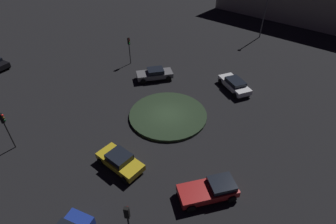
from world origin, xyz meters
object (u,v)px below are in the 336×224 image
object	(u,v)px
car_grey	(155,74)
car_yellow	(120,161)
car_red	(210,190)
traffic_light_southeast	(129,45)
traffic_light_northeast	(5,124)
streetlamp_south	(267,2)
traffic_light_north	(128,218)
car_white	(235,84)

from	to	relation	value
car_grey	car_yellow	distance (m)	14.56
car_red	traffic_light_southeast	size ratio (longest dim) A/B	1.24
traffic_light_northeast	streetlamp_south	world-z (taller)	streetlamp_south
car_yellow	traffic_light_northeast	distance (m)	10.31
traffic_light_northeast	traffic_light_southeast	bearing A→B (deg)	43.82
car_grey	traffic_light_north	xyz separation A→B (m)	(-6.73, 19.58, 1.99)
traffic_light_north	traffic_light_southeast	world-z (taller)	traffic_light_north
car_red	traffic_light_north	xyz separation A→B (m)	(3.90, 5.20, 2.01)
traffic_light_southeast	car_grey	bearing A→B (deg)	16.31
car_white	traffic_light_northeast	distance (m)	23.84
traffic_light_southeast	traffic_light_north	bearing A→B (deg)	-17.41
car_grey	car_white	world-z (taller)	car_grey
car_white	traffic_light_southeast	size ratio (longest dim) A/B	1.23
car_grey	streetlamp_south	bearing A→B (deg)	26.15
car_red	traffic_light_northeast	bearing A→B (deg)	-31.14
traffic_light_southeast	traffic_light_northeast	distance (m)	18.42
car_red	streetlamp_south	bearing A→B (deg)	-125.85
traffic_light_northeast	streetlamp_south	size ratio (longest dim) A/B	0.43
car_grey	traffic_light_northeast	bearing A→B (deg)	-147.77
car_white	traffic_light_north	world-z (taller)	traffic_light_north
traffic_light_southeast	traffic_light_northeast	world-z (taller)	traffic_light_northeast
car_red	traffic_light_north	world-z (taller)	traffic_light_north
car_yellow	traffic_light_north	world-z (taller)	traffic_light_north
car_yellow	traffic_light_southeast	xyz separation A→B (m)	(7.76, -16.89, 1.95)
car_grey	car_yellow	size ratio (longest dim) A/B	1.05
car_white	streetlamp_south	world-z (taller)	streetlamp_south
car_red	traffic_light_north	distance (m)	6.81
car_grey	traffic_light_northeast	xyz separation A→B (m)	(7.05, 15.64, 2.00)
car_red	traffic_light_north	bearing A→B (deg)	17.89
traffic_light_north	streetlamp_south	xyz separation A→B (m)	(-4.26, -38.36, 2.98)
traffic_light_southeast	streetlamp_south	bearing A→B (deg)	90.84
car_yellow	car_red	xyz separation A→B (m)	(-7.66, 0.13, 0.00)
car_red	streetlamp_south	world-z (taller)	streetlamp_south
traffic_light_northeast	car_white	bearing A→B (deg)	5.79
car_white	traffic_light_southeast	distance (m)	14.76
car_red	traffic_light_southeast	xyz separation A→B (m)	(15.42, -17.02, 1.95)
traffic_light_north	traffic_light_northeast	size ratio (longest dim) A/B	1.00
traffic_light_north	car_yellow	bearing A→B (deg)	24.50
car_white	traffic_light_northeast	size ratio (longest dim) A/B	1.20
car_white	car_red	bearing A→B (deg)	-39.40
car_red	traffic_light_southeast	world-z (taller)	traffic_light_southeast
car_yellow	car_white	xyz separation A→B (m)	(-6.80, -15.38, 0.01)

